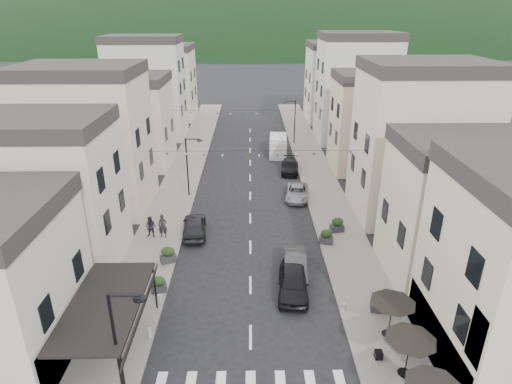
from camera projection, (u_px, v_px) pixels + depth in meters
sidewalk_left at (184, 174)px, 48.15m from camera, size 4.00×76.00×0.12m
sidewalk_right at (316, 174)px, 48.33m from camera, size 4.00×76.00×0.12m
hill_backdrop at (250, 36)px, 294.53m from camera, size 640.00×360.00×70.00m
boutique_awning at (111, 305)px, 22.14m from camera, size 3.77×7.50×3.28m
buildings_row_left at (128, 110)px, 50.96m from camera, size 10.20×54.16×14.00m
buildings_row_right at (373, 110)px, 50.17m from camera, size 10.20×54.16×14.50m
cafe_terrace at (410, 344)px, 20.60m from camera, size 2.50×8.10×2.53m
streetlamp_left_near at (121, 336)px, 19.17m from camera, size 1.70×0.56×6.00m
streetlamp_left_far at (190, 161)px, 41.22m from camera, size 1.70×0.56×6.00m
streetlamp_right_far at (293, 117)px, 57.91m from camera, size 1.70×0.56×6.00m
bollards at (250, 337)px, 23.75m from camera, size 11.66×10.26×0.60m
bunting_near at (250, 155)px, 36.85m from camera, size 19.00×0.28×0.62m
bunting_far at (250, 113)px, 51.55m from camera, size 19.00×0.28×0.62m
parked_car_a at (293, 282)px, 27.89m from camera, size 2.33×4.97×1.64m
parked_car_b at (295, 265)px, 29.95m from camera, size 1.74×4.48×1.45m
parked_car_c at (297, 193)px, 41.94m from camera, size 2.69×4.79×1.27m
parked_car_d at (290, 167)px, 48.74m from camera, size 2.33×4.81×1.35m
parked_car_e at (194, 226)px, 35.18m from camera, size 2.32×4.83×1.59m
delivery_van at (278, 145)px, 54.48m from camera, size 2.43×5.44×2.55m
pedestrian_a at (163, 226)px, 34.46m from camera, size 0.74×0.51×1.97m
pedestrian_b at (151, 227)px, 34.45m from camera, size 1.00×0.85×1.82m
planter_la at (159, 284)px, 27.91m from camera, size 1.09×0.73×1.13m
planter_lb at (168, 255)px, 31.14m from camera, size 1.28×1.02×1.26m
planter_ra at (380, 303)px, 26.06m from camera, size 1.14×0.73×1.19m
planter_rb at (326, 237)px, 33.68m from camera, size 1.20×0.90×1.20m
planter_rc at (337, 225)px, 35.49m from camera, size 1.19×0.77×1.24m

